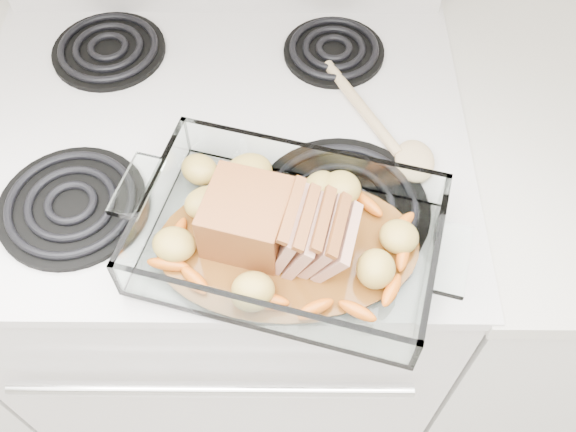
{
  "coord_description": "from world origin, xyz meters",
  "views": [
    {
      "loc": [
        0.12,
        0.98,
        1.68
      ],
      "look_at": [
        0.12,
        1.44,
        0.99
      ],
      "focal_mm": 40.0,
      "sensor_mm": 36.0,
      "label": 1
    }
  ],
  "objects_px": {
    "counter_right": "(543,272)",
    "baking_dish": "(288,241)",
    "electric_range": "(235,266)",
    "pork_roast": "(266,229)"
  },
  "relations": [
    {
      "from": "counter_right",
      "to": "baking_dish",
      "type": "relative_size",
      "value": 2.45
    },
    {
      "from": "electric_range",
      "to": "pork_roast",
      "type": "distance_m",
      "value": 0.57
    },
    {
      "from": "electric_range",
      "to": "pork_roast",
      "type": "xyz_separation_m",
      "value": [
        0.09,
        -0.23,
        0.51
      ]
    },
    {
      "from": "counter_right",
      "to": "baking_dish",
      "type": "xyz_separation_m",
      "value": [
        -0.55,
        -0.23,
        0.5
      ]
    },
    {
      "from": "pork_roast",
      "to": "counter_right",
      "type": "bearing_deg",
      "value": 46.26
    },
    {
      "from": "counter_right",
      "to": "pork_roast",
      "type": "distance_m",
      "value": 0.81
    },
    {
      "from": "counter_right",
      "to": "electric_range",
      "type": "bearing_deg",
      "value": 179.9
    },
    {
      "from": "counter_right",
      "to": "pork_roast",
      "type": "height_order",
      "value": "pork_roast"
    },
    {
      "from": "pork_roast",
      "to": "electric_range",
      "type": "bearing_deg",
      "value": 135.23
    },
    {
      "from": "counter_right",
      "to": "baking_dish",
      "type": "height_order",
      "value": "baking_dish"
    }
  ]
}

